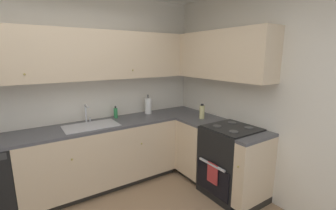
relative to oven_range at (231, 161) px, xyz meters
The scene contains 14 objects.
wall_back 2.44m from the oven_range, 140.63° to the left, with size 4.19×0.05×2.67m, color silver.
wall_right 0.98m from the oven_range, 46.56° to the right, with size 0.05×3.59×2.67m, color silver.
lower_cabinets_back 1.76m from the oven_range, 140.35° to the left, with size 2.07×0.62×0.88m.
countertop_back 1.81m from the oven_range, 140.47° to the left, with size 3.28×0.60×0.04m, color #4C4C51.
lower_cabinets_right 0.35m from the oven_range, 92.55° to the left, with size 0.62×1.28×0.88m.
countertop_right 0.56m from the oven_range, 93.00° to the left, with size 0.60×1.28×0.03m.
oven_range is the anchor object (origin of this frame).
upper_cabinets_back 2.40m from the oven_range, 140.29° to the left, with size 2.96×0.34×0.65m.
upper_cabinets_right 1.46m from the oven_range, 76.56° to the left, with size 0.32×1.82×0.65m.
sink 1.89m from the oven_range, 143.83° to the left, with size 0.69×0.40×0.10m.
faucet 2.07m from the oven_range, 138.84° to the left, with size 0.07×0.16×0.25m.
soap_bottle 1.76m from the oven_range, 129.40° to the left, with size 0.06×0.06×0.18m.
paper_towel_roll 1.50m from the oven_range, 112.51° to the left, with size 0.11×0.11×0.31m.
oil_bottle 0.79m from the oven_range, 91.84° to the left, with size 0.07×0.07×0.22m.
Camera 1 is at (-0.51, -1.59, 1.83)m, focal length 24.81 mm.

